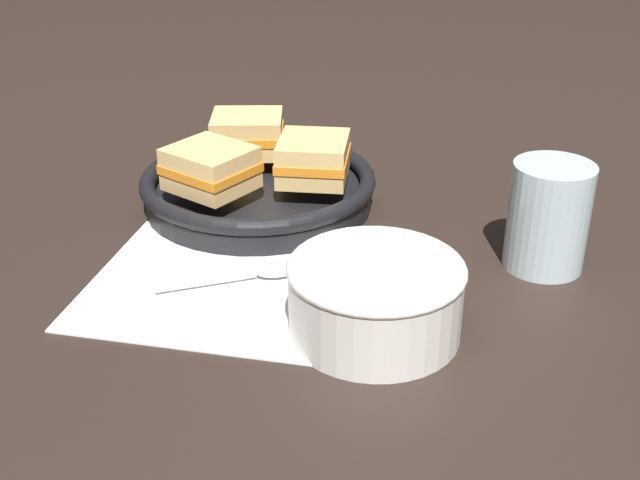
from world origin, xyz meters
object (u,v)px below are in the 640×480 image
object	(u,v)px
skillet	(259,188)
sandwich_far_left	(247,134)
soup_bowl	(375,294)
drinking_glass	(548,217)
sandwich_near_left	(211,168)
spoon	(259,273)
sandwich_near_right	(313,159)

from	to	relation	value
skillet	sandwich_far_left	bearing A→B (deg)	120.68
skillet	soup_bowl	bearing A→B (deg)	-49.52
soup_bowl	drinking_glass	bearing A→B (deg)	50.77
sandwich_near_left	sandwich_far_left	xyz separation A→B (m)	(-0.00, 0.11, 0.00)
soup_bowl	spoon	world-z (taller)	soup_bowl
sandwich_near_right	drinking_glass	world-z (taller)	drinking_glass
skillet	sandwich_near_right	distance (m)	0.08
spoon	sandwich_near_left	size ratio (longest dim) A/B	1.20
skillet	sandwich_near_left	world-z (taller)	sandwich_near_left
sandwich_far_left	drinking_glass	distance (m)	0.37
skillet	drinking_glass	distance (m)	0.33
soup_bowl	sandwich_far_left	size ratio (longest dim) A/B	1.46
soup_bowl	sandwich_near_right	bearing A→B (deg)	118.86
sandwich_near_left	drinking_glass	distance (m)	0.35
sandwich_near_left	skillet	bearing A→B (deg)	60.68
skillet	drinking_glass	size ratio (longest dim) A/B	2.50
sandwich_far_left	drinking_glass	size ratio (longest dim) A/B	0.97
sandwich_near_left	drinking_glass	bearing A→B (deg)	0.48
sandwich_near_right	sandwich_far_left	size ratio (longest dim) A/B	0.93
soup_bowl	sandwich_near_left	size ratio (longest dim) A/B	1.42
soup_bowl	drinking_glass	distance (m)	0.21
drinking_glass	skillet	bearing A→B (deg)	170.40
sandwich_near_left	sandwich_near_right	world-z (taller)	same
soup_bowl	sandwich_near_left	bearing A→B (deg)	143.58
sandwich_far_left	skillet	bearing A→B (deg)	-59.32
spoon	sandwich_near_left	bearing A→B (deg)	97.03
soup_bowl	skillet	bearing A→B (deg)	130.48
skillet	sandwich_near_right	world-z (taller)	sandwich_near_right
sandwich_near_right	spoon	bearing A→B (deg)	-92.23
spoon	drinking_glass	size ratio (longest dim) A/B	1.19
sandwich_far_left	drinking_glass	bearing A→B (deg)	-17.36
soup_bowl	sandwich_far_left	world-z (taller)	sandwich_far_left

